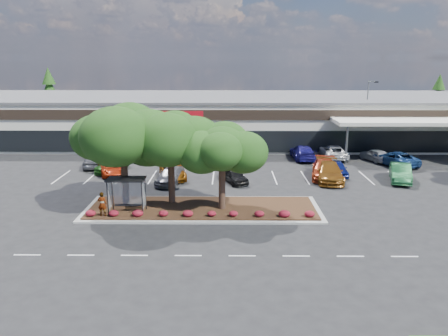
{
  "coord_description": "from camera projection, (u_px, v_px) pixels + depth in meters",
  "views": [
    {
      "loc": [
        -0.05,
        -27.77,
        11.38
      ],
      "look_at": [
        -0.38,
        6.95,
        2.6
      ],
      "focal_mm": 35.0,
      "sensor_mm": 36.0,
      "label": 1
    }
  ],
  "objects": [
    {
      "name": "car_8",
      "position": [
        400.0,
        173.0,
        41.25
      ],
      "size": [
        3.13,
        5.34,
        1.66
      ],
      "primitive_type": "imported",
      "rotation": [
        0.0,
        0.0,
        -0.29
      ],
      "color": "#1B532C",
      "rests_on": "ground"
    },
    {
      "name": "island_tree_mid",
      "position": [
        171.0,
        157.0,
        33.83
      ],
      "size": [
        6.6,
        6.6,
        7.32
      ],
      "primitive_type": null,
      "color": "#143B10",
      "rests_on": "landscape_island"
    },
    {
      "name": "car_9",
      "position": [
        93.0,
        160.0,
        46.63
      ],
      "size": [
        2.63,
        4.81,
        1.55
      ],
      "primitive_type": "imported",
      "rotation": [
        0.0,
        0.0,
        3.33
      ],
      "color": "#54545B",
      "rests_on": "ground"
    },
    {
      "name": "landscape_island",
      "position": [
        203.0,
        208.0,
        33.58
      ],
      "size": [
        18.0,
        6.0,
        0.26
      ],
      "color": "#979792",
      "rests_on": "ground"
    },
    {
      "name": "island_tree_west",
      "position": [
        123.0,
        155.0,
        33.11
      ],
      "size": [
        7.2,
        7.2,
        7.89
      ],
      "primitive_type": null,
      "color": "#143B10",
      "rests_on": "landscape_island"
    },
    {
      "name": "lane_markings",
      "position": [
        227.0,
        186.0,
        39.81
      ],
      "size": [
        33.12,
        20.06,
        0.01
      ],
      "color": "silver",
      "rests_on": "ground"
    },
    {
      "name": "car_7",
      "position": [
        337.0,
        168.0,
        43.33
      ],
      "size": [
        1.7,
        4.19,
        1.42
      ],
      "primitive_type": "imported",
      "rotation": [
        0.0,
        0.0,
        -0.01
      ],
      "color": "navy",
      "rests_on": "ground"
    },
    {
      "name": "car_13",
      "position": [
        242.0,
        157.0,
        48.22
      ],
      "size": [
        3.15,
        4.74,
        1.5
      ],
      "primitive_type": "imported",
      "rotation": [
        0.0,
        0.0,
        2.8
      ],
      "color": "slate",
      "rests_on": "ground"
    },
    {
      "name": "island_tree_east",
      "position": [
        222.0,
        167.0,
        32.44
      ],
      "size": [
        5.8,
        5.8,
        6.5
      ],
      "primitive_type": null,
      "color": "#143B10",
      "rests_on": "landscape_island"
    },
    {
      "name": "car_3",
      "position": [
        173.0,
        172.0,
        42.13
      ],
      "size": [
        3.38,
        5.34,
        1.37
      ],
      "primitive_type": "imported",
      "rotation": [
        0.0,
        0.0,
        0.24
      ],
      "color": "#6B3706",
      "rests_on": "ground"
    },
    {
      "name": "car_0",
      "position": [
        112.0,
        164.0,
        45.01
      ],
      "size": [
        3.14,
        5.26,
        1.43
      ],
      "primitive_type": "imported",
      "rotation": [
        0.0,
        0.0,
        -0.25
      ],
      "color": "#205519",
      "rests_on": "ground"
    },
    {
      "name": "car_14",
      "position": [
        303.0,
        152.0,
        50.24
      ],
      "size": [
        2.46,
        5.67,
        1.62
      ],
      "primitive_type": "imported",
      "rotation": [
        0.0,
        0.0,
        3.17
      ],
      "color": "navy",
      "rests_on": "ground"
    },
    {
      "name": "conifer_north_east",
      "position": [
        437.0,
        101.0,
        70.95
      ],
      "size": [
        3.96,
        3.96,
        9.0
      ],
      "primitive_type": "cone",
      "color": "#143B10",
      "rests_on": "ground"
    },
    {
      "name": "conifer_north_west",
      "position": [
        50.0,
        97.0,
        73.35
      ],
      "size": [
        4.4,
        4.4,
        10.0
      ],
      "primitive_type": "cone",
      "color": "#143B10",
      "rests_on": "ground"
    },
    {
      "name": "car_1",
      "position": [
        111.0,
        168.0,
        43.67
      ],
      "size": [
        3.91,
        5.32,
        1.34
      ],
      "primitive_type": "imported",
      "rotation": [
        0.0,
        0.0,
        0.39
      ],
      "color": "#9E2208",
      "rests_on": "ground"
    },
    {
      "name": "car_11",
      "position": [
        209.0,
        155.0,
        49.37
      ],
      "size": [
        3.32,
        5.54,
        1.5
      ],
      "primitive_type": "imported",
      "rotation": [
        0.0,
        0.0,
        2.89
      ],
      "color": "#7E3F07",
      "rests_on": "ground"
    },
    {
      "name": "car_4",
      "position": [
        235.0,
        176.0,
        40.88
      ],
      "size": [
        2.94,
        4.27,
        1.35
      ],
      "primitive_type": "imported",
      "rotation": [
        0.0,
        0.0,
        0.38
      ],
      "color": "black",
      "rests_on": "ground"
    },
    {
      "name": "car_6",
      "position": [
        329.0,
        172.0,
        41.45
      ],
      "size": [
        3.04,
        6.1,
        1.7
      ],
      "primitive_type": "imported",
      "rotation": [
        0.0,
        0.0,
        -0.11
      ],
      "color": "brown",
      "rests_on": "ground"
    },
    {
      "name": "car_2",
      "position": [
        171.0,
        176.0,
        40.71
      ],
      "size": [
        2.78,
        5.12,
        1.41
      ],
      "primitive_type": "imported",
      "rotation": [
        0.0,
        0.0,
        -0.17
      ],
      "color": "#57575E",
      "rests_on": "ground"
    },
    {
      "name": "car_16",
      "position": [
        395.0,
        158.0,
        47.33
      ],
      "size": [
        4.55,
        6.21,
        1.57
      ],
      "primitive_type": "imported",
      "rotation": [
        0.0,
        0.0,
        3.53
      ],
      "color": "navy",
      "rests_on": "ground"
    },
    {
      "name": "light_pole",
      "position": [
        367.0,
        119.0,
        55.77
      ],
      "size": [
        1.43,
        0.5,
        8.66
      ],
      "rotation": [
        0.0,
        0.0,
        0.05
      ],
      "color": "#979792",
      "rests_on": "ground"
    },
    {
      "name": "bus_shelter",
      "position": [
        127.0,
        185.0,
        32.07
      ],
      "size": [
        2.75,
        1.55,
        2.59
      ],
      "color": "black",
      "rests_on": "landscape_island"
    },
    {
      "name": "retail_store",
      "position": [
        229.0,
        118.0,
        61.81
      ],
      "size": [
        80.4,
        25.2,
        6.25
      ],
      "color": "beige",
      "rests_on": "ground"
    },
    {
      "name": "car_15",
      "position": [
        333.0,
        152.0,
        50.69
      ],
      "size": [
        2.6,
        5.58,
        1.55
      ],
      "primitive_type": "imported",
      "rotation": [
        0.0,
        0.0,
        3.14
      ],
      "color": "silver",
      "rests_on": "ground"
    },
    {
      "name": "person_waiting",
      "position": [
        102.0,
        204.0,
        31.45
      ],
      "size": [
        0.68,
        0.47,
        1.79
      ],
      "primitive_type": "imported",
      "rotation": [
        0.0,
        0.0,
        3.07
      ],
      "color": "#594C47",
      "rests_on": "landscape_island"
    },
    {
      "name": "shrub_row",
      "position": [
        201.0,
        213.0,
        31.44
      ],
      "size": [
        17.0,
        0.8,
        0.5
      ],
      "primitive_type": null,
      "color": "maroon",
      "rests_on": "landscape_island"
    },
    {
      "name": "car_17",
      "position": [
        375.0,
        155.0,
        49.37
      ],
      "size": [
        2.99,
        4.54,
        1.44
      ],
      "primitive_type": "imported",
      "rotation": [
        0.0,
        0.0,
        3.48
      ],
      "color": "#A2A7AF",
      "rests_on": "ground"
    },
    {
      "name": "car_5",
      "position": [
        325.0,
        169.0,
        42.51
      ],
      "size": [
        3.49,
        6.16,
        1.68
      ],
      "primitive_type": "imported",
      "rotation": [
        0.0,
        0.0,
        -0.21
      ],
      "color": "#A13416",
      "rests_on": "ground"
    },
    {
      "name": "ground",
      "position": [
        229.0,
        230.0,
        29.71
      ],
      "size": [
        160.0,
        160.0,
        0.0
      ],
      "primitive_type": "plane",
      "color": "black",
      "rests_on": "ground"
    }
  ]
}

